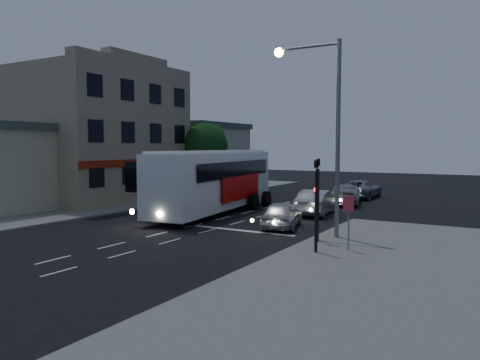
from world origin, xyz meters
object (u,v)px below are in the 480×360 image
Objects in this scene: tour_bus at (215,179)px; traffic_signal_side at (316,194)px; car_sedan_b at (345,194)px; traffic_signal_main at (318,190)px; car_sedan_c at (361,189)px; regulatory_sign at (348,214)px; streetlight at (325,115)px; street_tree at (205,144)px; car_suv at (282,214)px; car_sedan_a at (317,202)px.

traffic_signal_side is at bearing -46.01° from tour_bus.
car_sedan_b is 14.96m from traffic_signal_main.
car_sedan_c is 19.95m from traffic_signal_main.
streetlight is (-1.96, 2.44, 4.14)m from regulatory_sign.
car_sedan_b is at bearing 1.06° from street_tree.
traffic_signal_side is (3.84, -5.00, 1.71)m from car_suv.
street_tree is at bearing 135.50° from traffic_signal_side.
car_suv is 16.54m from car_sedan_c.
tour_bus is at bearing 68.17° from car_sedan_c.
car_sedan_b is 5.08m from car_sedan_c.
traffic_signal_side reaches higher than tour_bus.
car_suv is 0.67× the size of street_tree.
car_suv is 4.68m from traffic_signal_main.
regulatory_sign is (4.84, -4.04, 0.88)m from car_suv.
traffic_signal_main reaches higher than regulatory_sign.
car_sedan_a is 0.91× the size of car_sedan_b.
streetlight is at bearing 128.75° from regulatory_sign.
regulatory_sign is at bearing -30.84° from traffic_signal_main.
car_suv is 1.90× the size of regulatory_sign.
car_suv is at bearing 150.95° from streetlight.
streetlight is at bearing -39.51° from street_tree.
regulatory_sign reaches higher than car_suv.
car_sedan_a is 0.89× the size of car_sedan_c.
car_sedan_a reaches higher than car_sedan_c.
car_suv is at bearing -32.57° from tour_bus.
traffic_signal_side is at bearing -70.51° from traffic_signal_main.
tour_bus is 10.93m from traffic_signal_main.
streetlight reaches higher than tour_bus.
streetlight reaches higher than street_tree.
car_sedan_a reaches higher than car_sedan_b.
car_sedan_b is at bearing 103.98° from traffic_signal_side.
traffic_signal_side is at bearing 103.54° from car_sedan_a.
regulatory_sign reaches higher than car_sedan_b.
tour_bus is at bearing 147.97° from regulatory_sign.
traffic_signal_side is at bearing -44.50° from street_tree.
car_sedan_a is 11.03m from car_sedan_c.
traffic_signal_main is 3.61m from streetlight.
streetlight is 20.19m from street_tree.
traffic_signal_side is 0.66× the size of street_tree.
street_tree is (-12.49, 5.72, 3.71)m from car_sedan_a.
streetlight is at bearing 88.89° from car_sedan_b.
streetlight reaches higher than traffic_signal_side.
street_tree reaches higher than car_sedan_c.
car_sedan_a is at bearing -24.60° from street_tree.
car_sedan_b is 16.33m from regulatory_sign.
tour_bus reaches higher than regulatory_sign.
car_sedan_a is at bearing 16.59° from tour_bus.
tour_bus is 1.50× the size of streetlight.
traffic_signal_main is (3.63, -19.55, 1.67)m from car_sedan_c.
regulatory_sign is 5.18m from streetlight.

